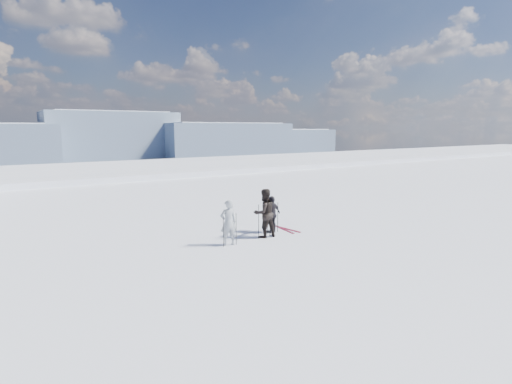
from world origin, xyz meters
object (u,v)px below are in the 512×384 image
at_px(skier_grey, 228,223).
at_px(skier_dark, 264,213).
at_px(skier_pack, 272,214).
at_px(skis_loose, 284,229).

distance_m(skier_grey, skier_dark, 1.74).
distance_m(skier_grey, skier_pack, 2.45).
height_order(skier_pack, skis_loose, skier_pack).
distance_m(skier_grey, skis_loose, 3.33).
bearing_deg(skis_loose, skier_pack, -167.22).
relative_size(skier_dark, skis_loose, 1.13).
xyz_separation_m(skier_dark, skier_pack, (0.65, 0.39, -0.20)).
relative_size(skier_pack, skis_loose, 0.90).
height_order(skier_grey, skier_dark, skier_dark).
distance_m(skier_pack, skis_loose, 1.08).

